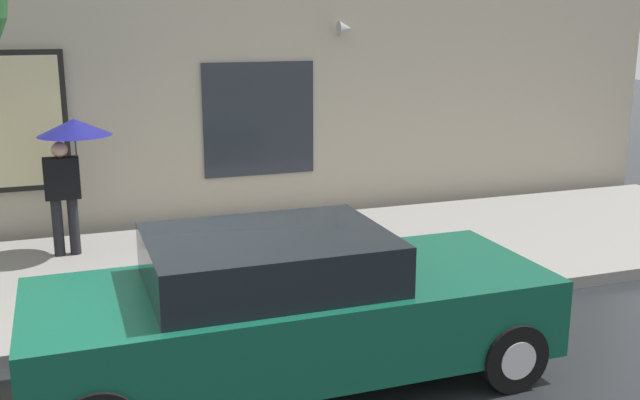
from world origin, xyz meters
name	(u,v)px	position (x,y,z in m)	size (l,w,h in m)	color
sidewalk	(106,282)	(0.00, 3.00, 0.07)	(20.00, 4.00, 0.15)	gray
building_facade	(77,2)	(-0.02, 5.50, 3.48)	(20.00, 0.67, 7.00)	#B2A893
parked_car	(290,309)	(1.43, -0.09, 0.71)	(4.65, 1.87, 1.42)	#0F4C38
fire_hydrant	(291,251)	(2.09, 1.97, 0.55)	(0.30, 0.44, 0.82)	red
pedestrian_with_umbrella	(71,148)	(-0.28, 4.06, 1.60)	(0.96, 0.96, 1.83)	black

